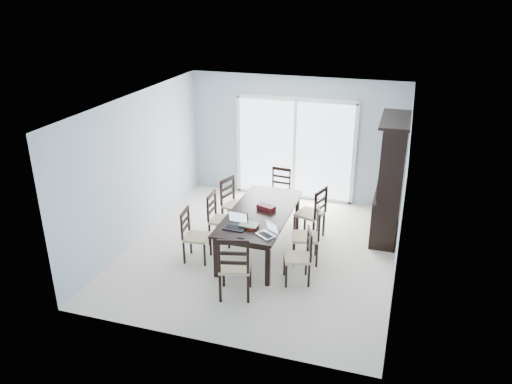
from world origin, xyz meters
TOP-DOWN VIEW (x-y plane):
  - floor at (0.00, 0.00)m, footprint 5.00×5.00m
  - ceiling at (0.00, 0.00)m, footprint 5.00×5.00m
  - back_wall at (0.00, 2.50)m, footprint 4.50×0.02m
  - wall_left at (-2.25, 0.00)m, footprint 0.02×5.00m
  - wall_right at (2.25, 0.00)m, footprint 0.02×5.00m
  - balcony at (0.00, 3.50)m, footprint 4.50×2.00m
  - railing at (0.00, 4.50)m, footprint 4.50×0.06m
  - dining_table at (0.00, 0.00)m, footprint 1.00×2.20m
  - china_hutch at (2.02, 1.25)m, footprint 0.50×1.38m
  - sliding_door at (0.00, 2.48)m, footprint 2.52×0.05m
  - chair_left_near at (-1.00, -0.61)m, footprint 0.44×0.43m
  - chair_left_mid at (-0.82, 0.10)m, footprint 0.42×0.40m
  - chair_left_far at (-0.78, 0.75)m, footprint 0.53×0.53m
  - chair_right_near at (0.89, -0.73)m, footprint 0.50×0.49m
  - chair_right_mid at (0.90, -0.08)m, footprint 0.51×0.50m
  - chair_right_far at (0.80, 0.72)m, footprint 0.55×0.54m
  - chair_end_near at (0.06, -1.47)m, footprint 0.55×0.56m
  - chair_end_far at (-0.09, 1.63)m, footprint 0.44×0.45m
  - laptop_dark at (-0.21, -0.71)m, footprint 0.35×0.25m
  - laptop_silver at (0.33, -0.81)m, footprint 0.36×0.34m
  - book_stack at (-0.01, -0.60)m, footprint 0.31×0.25m
  - cell_phone at (-0.01, -1.00)m, footprint 0.10×0.05m
  - game_box at (0.07, 0.10)m, footprint 0.34×0.25m
  - hot_tub at (-0.86, 3.57)m, footprint 2.20×2.03m

SIDE VIEW (x-z plane):
  - balcony at x=0.00m, z-range -0.10..0.00m
  - floor at x=0.00m, z-range 0.00..0.00m
  - hot_tub at x=-0.86m, z-range 0.00..1.00m
  - chair_right_near at x=0.89m, z-range 0.03..1.05m
  - chair_left_near at x=-1.00m, z-range 0.03..1.07m
  - railing at x=0.00m, z-range 0.00..1.10m
  - chair_end_far at x=-0.09m, z-range 0.03..1.10m
  - chair_left_mid at x=-0.82m, z-range 0.03..1.10m
  - chair_right_mid at x=0.90m, z-range 0.03..1.13m
  - chair_left_far at x=-0.78m, z-range 0.03..1.14m
  - chair_right_far at x=0.80m, z-range 0.03..1.18m
  - chair_end_near at x=0.06m, z-range 0.03..1.23m
  - dining_table at x=0.00m, z-range 0.30..1.05m
  - cell_phone at x=-0.01m, z-range 0.75..0.76m
  - book_stack at x=-0.01m, z-range 0.75..0.80m
  - game_box at x=0.07m, z-range 0.75..0.83m
  - laptop_silver at x=0.33m, z-range 0.70..0.90m
  - laptop_dark at x=-0.21m, z-range 0.69..0.93m
  - china_hutch at x=2.02m, z-range -0.03..2.17m
  - sliding_door at x=0.00m, z-range 0.00..2.18m
  - back_wall at x=0.00m, z-range 0.00..2.60m
  - wall_left at x=-2.25m, z-range 0.00..2.60m
  - wall_right at x=2.25m, z-range 0.00..2.60m
  - ceiling at x=0.00m, z-range 2.60..2.60m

